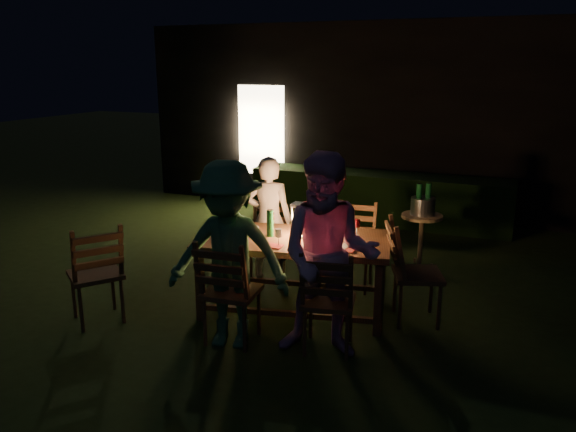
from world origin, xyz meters
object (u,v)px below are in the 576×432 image
at_px(dining_table, 294,245).
at_px(chair_far_left, 268,258).
at_px(chair_end, 414,290).
at_px(ice_bucket, 423,206).
at_px(chair_near_left, 231,309).
at_px(person_opp_right, 329,257).
at_px(lantern, 300,222).
at_px(side_table, 422,221).
at_px(bottle_bucket_b, 428,202).
at_px(chair_spare, 97,291).
at_px(chair_far_right, 353,262).
at_px(person_opp_left, 228,256).
at_px(person_house_side, 269,220).
at_px(chair_near_right, 328,318).
at_px(bottle_bucket_a, 418,203).
at_px(bottle_table, 270,223).

bearing_deg(dining_table, chair_far_left, 120.38).
distance_m(chair_end, ice_bucket, 1.68).
relative_size(chair_near_left, person_opp_right, 0.59).
height_order(lantern, side_table, lantern).
relative_size(dining_table, lantern, 5.97).
xyz_separation_m(chair_far_left, chair_end, (1.80, -0.42, 0.05)).
relative_size(chair_far_left, bottle_bucket_b, 2.92).
relative_size(chair_near_left, chair_spare, 0.99).
height_order(chair_far_right, person_opp_left, person_opp_left).
bearing_deg(person_house_side, chair_near_right, 119.49).
bearing_deg(bottle_bucket_a, person_opp_left, -114.43).
bearing_deg(side_table, chair_end, -82.64).
distance_m(chair_far_left, chair_end, 1.85).
height_order(person_house_side, bottle_bucket_b, person_house_side).
xyz_separation_m(chair_far_right, bottle_bucket_b, (0.66, 1.02, 0.54)).
height_order(dining_table, chair_far_right, chair_far_right).
bearing_deg(ice_bucket, chair_end, -82.64).
height_order(chair_near_right, person_house_side, person_house_side).
height_order(chair_far_left, chair_end, chair_end).
bearing_deg(bottle_bucket_a, person_opp_right, -97.76).
relative_size(ice_bucket, bottle_bucket_a, 0.94).
relative_size(person_house_side, bottle_bucket_a, 4.69).
height_order(chair_spare, ice_bucket, chair_spare).
distance_m(chair_spare, bottle_bucket_b, 4.02).
xyz_separation_m(chair_far_left, person_house_side, (-0.01, 0.05, 0.47)).
bearing_deg(ice_bucket, chair_far_left, -143.46).
height_order(person_opp_right, bottle_bucket_a, person_opp_right).
xyz_separation_m(chair_far_right, person_opp_right, (0.22, -1.58, 0.61)).
xyz_separation_m(chair_far_right, lantern, (-0.35, -0.81, 0.66)).
bearing_deg(side_table, ice_bucket, 0.00).
bearing_deg(bottle_table, person_opp_left, -92.27).
distance_m(lantern, ice_bucket, 2.03).
height_order(person_opp_right, person_opp_left, person_opp_right).
height_order(chair_spare, lantern, lantern).
bearing_deg(side_table, chair_near_left, -115.57).
distance_m(chair_near_left, chair_far_right, 1.84).
bearing_deg(bottle_table, dining_table, 11.44).
bearing_deg(dining_table, ice_bucket, 50.17).
distance_m(bottle_table, side_table, 2.29).
xyz_separation_m(person_opp_right, bottle_bucket_b, (0.44, 2.60, -0.06)).
bearing_deg(side_table, chair_spare, -133.96).
xyz_separation_m(person_house_side, person_opp_right, (1.21, -1.43, 0.16)).
relative_size(chair_far_left, ice_bucket, 3.12).
bearing_deg(lantern, chair_spare, -149.55).
bearing_deg(lantern, bottle_bucket_a, 62.52).
relative_size(chair_spare, lantern, 3.09).
xyz_separation_m(chair_near_left, side_table, (1.29, 2.69, 0.29)).
distance_m(chair_near_right, bottle_bucket_b, 2.65).
relative_size(chair_far_right, lantern, 2.89).
bearing_deg(chair_near_right, dining_table, 120.51).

